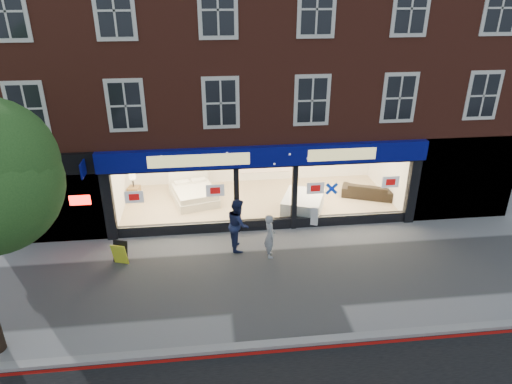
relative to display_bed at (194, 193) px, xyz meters
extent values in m
plane|color=gray|center=(2.63, -5.63, -0.42)|extent=(120.00, 120.00, 0.00)
cube|color=#8C0A07|center=(2.63, -8.73, -0.42)|extent=(60.00, 0.10, 0.01)
cube|color=gray|center=(2.63, -8.53, -0.36)|extent=(60.00, 0.25, 0.12)
cube|color=tan|center=(2.63, -0.38, -0.37)|extent=(11.00, 4.50, 0.10)
cube|color=maroon|center=(2.63, 1.37, 6.23)|extent=(19.00, 8.00, 6.70)
cube|color=#070D75|center=(2.63, -2.75, 2.53)|extent=(11.40, 0.28, 0.70)
cube|color=black|center=(2.63, -2.55, -0.22)|extent=(11.00, 0.18, 0.40)
cube|color=black|center=(-2.87, -2.58, 0.88)|extent=(0.35, 0.30, 2.60)
cube|color=black|center=(8.13, -2.58, 0.88)|extent=(0.35, 0.30, 2.60)
cube|color=white|center=(-0.62, -2.63, 1.03)|extent=(4.20, 0.02, 2.10)
cube|color=white|center=(5.88, -2.63, 1.03)|extent=(4.20, 0.02, 2.10)
cube|color=white|center=(2.63, -2.38, 0.73)|extent=(1.80, 0.02, 2.10)
cube|color=silver|center=(2.63, 1.87, 0.88)|extent=(11.00, 0.20, 2.60)
cube|color=#FFEAC6|center=(2.63, -0.38, 2.18)|extent=(11.00, 4.50, 0.12)
cube|color=black|center=(-4.97, -2.33, 1.23)|extent=(3.80, 0.60, 3.30)
cube|color=#FF140C|center=(-3.77, -2.68, 1.18)|extent=(0.70, 0.04, 0.35)
cube|color=black|center=(10.13, -2.43, 1.23)|extent=(4.00, 0.40, 3.30)
cube|color=silver|center=(0.03, -0.13, -0.16)|extent=(2.05, 2.25, 0.33)
cube|color=silver|center=(0.03, -0.13, 0.13)|extent=(1.96, 2.16, 0.24)
cube|color=silver|center=(-0.22, 0.85, 0.25)|extent=(1.67, 0.55, 1.14)
cube|color=silver|center=(-0.48, 0.44, 0.31)|extent=(0.67, 0.45, 0.11)
cube|color=silver|center=(0.21, 0.62, 0.31)|extent=(0.67, 0.45, 0.11)
cube|color=brown|center=(-2.47, 0.43, -0.05)|extent=(0.53, 0.53, 0.55)
cube|color=white|center=(4.23, -1.63, -0.20)|extent=(2.00, 2.22, 0.24)
cube|color=white|center=(4.23, -1.63, 0.04)|extent=(2.00, 2.22, 0.24)
cube|color=white|center=(4.23, -1.63, 0.28)|extent=(2.00, 2.22, 0.24)
imported|color=black|center=(7.23, -0.52, -0.02)|extent=(2.24, 1.55, 0.61)
cube|color=yellow|center=(-2.35, -4.26, -0.04)|extent=(0.58, 0.46, 0.77)
imported|color=#A9ABB1|center=(2.53, -4.38, 0.34)|extent=(0.39, 0.57, 1.53)
imported|color=#1B244C|center=(1.54, -3.75, 0.50)|extent=(0.75, 0.93, 1.85)
camera|label=1|loc=(0.57, -17.22, 7.97)|focal=32.00mm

